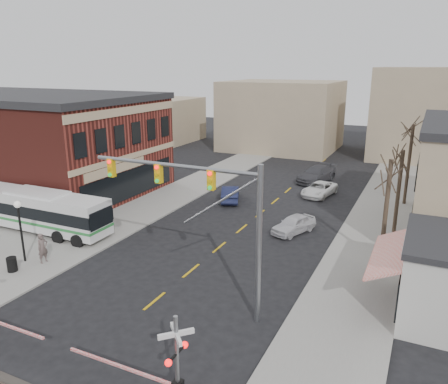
% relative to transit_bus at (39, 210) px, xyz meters
% --- Properties ---
extents(ground, '(160.00, 160.00, 0.00)m').
position_rel_transit_bus_xyz_m(ground, '(13.63, -6.89, -1.73)').
color(ground, black).
rests_on(ground, ground).
extents(sidewalk_west, '(5.00, 60.00, 0.12)m').
position_rel_transit_bus_xyz_m(sidewalk_west, '(4.13, 13.11, -1.67)').
color(sidewalk_west, gray).
rests_on(sidewalk_west, ground).
extents(sidewalk_east, '(5.00, 60.00, 0.12)m').
position_rel_transit_bus_xyz_m(sidewalk_east, '(23.13, 13.11, -1.67)').
color(sidewalk_east, gray).
rests_on(sidewalk_east, ground).
extents(brick_building, '(30.40, 15.40, 9.60)m').
position_rel_transit_bus_xyz_m(brick_building, '(-13.35, 9.11, 3.08)').
color(brick_building, maroon).
rests_on(brick_building, ground).
extents(tree_east_a, '(0.28, 0.28, 6.75)m').
position_rel_transit_bus_xyz_m(tree_east_a, '(24.13, 5.11, 1.76)').
color(tree_east_a, '#382B21').
rests_on(tree_east_a, sidewalk_east).
extents(tree_east_b, '(0.28, 0.28, 6.30)m').
position_rel_transit_bus_xyz_m(tree_east_b, '(24.43, 11.11, 1.54)').
color(tree_east_b, '#382B21').
rests_on(tree_east_b, sidewalk_east).
extents(tree_east_c, '(0.28, 0.28, 7.20)m').
position_rel_transit_bus_xyz_m(tree_east_c, '(24.63, 19.11, 1.99)').
color(tree_east_c, '#382B21').
rests_on(tree_east_c, sidewalk_east).
extents(transit_bus, '(11.88, 2.76, 3.05)m').
position_rel_transit_bus_xyz_m(transit_bus, '(0.00, 0.00, 0.00)').
color(transit_bus, silver).
rests_on(transit_bus, ground).
extents(traffic_signal_mast, '(9.47, 0.30, 8.00)m').
position_rel_transit_bus_xyz_m(traffic_signal_mast, '(16.68, -4.24, 3.98)').
color(traffic_signal_mast, gray).
rests_on(traffic_signal_mast, ground).
extents(rr_crossing_east, '(5.60, 1.36, 4.00)m').
position_rel_transit_bus_xyz_m(rr_crossing_east, '(18.45, -11.06, 0.24)').
color(rr_crossing_east, gray).
rests_on(rr_crossing_east, ground).
extents(street_lamp, '(0.44, 0.44, 4.05)m').
position_rel_transit_bus_xyz_m(street_lamp, '(3.36, -4.45, 1.31)').
color(street_lamp, black).
rests_on(street_lamp, sidewalk_west).
extents(trash_bin, '(0.60, 0.60, 0.90)m').
position_rel_transit_bus_xyz_m(trash_bin, '(3.86, -5.81, -1.16)').
color(trash_bin, black).
rests_on(trash_bin, sidewalk_west).
extents(car_a, '(2.98, 4.32, 1.36)m').
position_rel_transit_bus_xyz_m(car_a, '(17.51, 8.07, -1.05)').
color(car_a, silver).
rests_on(car_a, ground).
extents(car_b, '(3.09, 4.66, 1.45)m').
position_rel_transit_bus_xyz_m(car_b, '(9.77, 13.39, -1.00)').
color(car_b, '#191E3E').
rests_on(car_b, ground).
extents(car_c, '(3.01, 5.07, 1.32)m').
position_rel_transit_bus_xyz_m(car_c, '(16.92, 18.59, -1.07)').
color(car_c, white).
rests_on(car_c, ground).
extents(car_d, '(3.78, 6.19, 1.68)m').
position_rel_transit_bus_xyz_m(car_d, '(15.36, 23.79, -0.89)').
color(car_d, '#404045').
rests_on(car_d, ground).
extents(pedestrian_near, '(0.55, 0.76, 1.95)m').
position_rel_transit_bus_xyz_m(pedestrian_near, '(4.63, -4.06, -0.63)').
color(pedestrian_near, '#5F4F4C').
rests_on(pedestrian_near, sidewalk_west).
extents(pedestrian_far, '(0.88, 0.98, 1.67)m').
position_rel_transit_bus_xyz_m(pedestrian_far, '(2.89, 0.22, -0.78)').
color(pedestrian_far, '#323A57').
rests_on(pedestrian_far, sidewalk_west).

